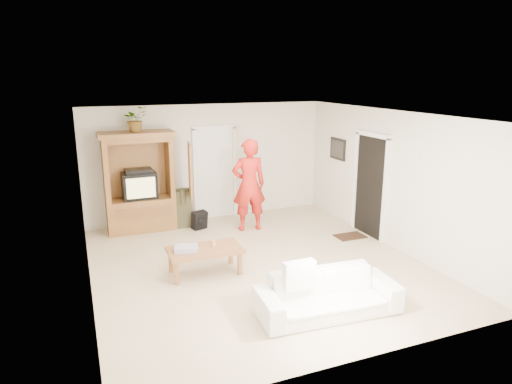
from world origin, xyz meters
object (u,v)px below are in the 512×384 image
Objects in this scene: man at (249,185)px; coffee_table at (205,252)px; armoire at (141,188)px; sofa at (328,294)px.

man is 1.61× the size of coffee_table.
armoire is 1.06× the size of sofa.
sofa reaches higher than coffee_table.
armoire is at bearing 104.06° from coffee_table.
sofa is 2.26m from coffee_table.
man is at bearing 51.68° from coffee_table.
man is 3.80m from sofa.
sofa is at bearing -67.97° from armoire.
coffee_table is at bearing -76.80° from armoire.
armoire is at bearing 115.85° from sofa.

